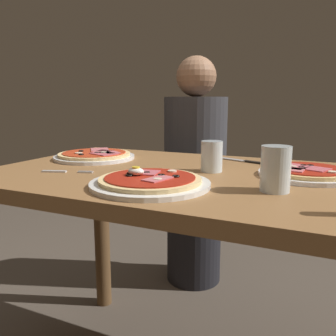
% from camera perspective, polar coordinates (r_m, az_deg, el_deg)
% --- Properties ---
extents(dining_table, '(1.19, 0.75, 0.75)m').
position_cam_1_polar(dining_table, '(1.10, 2.46, -7.04)').
color(dining_table, olive).
rests_on(dining_table, ground).
extents(pizza_foreground, '(0.31, 0.31, 0.05)m').
position_cam_1_polar(pizza_foreground, '(0.89, -2.93, -2.21)').
color(pizza_foreground, white).
rests_on(pizza_foreground, dining_table).
extents(pizza_across_left, '(0.27, 0.27, 0.03)m').
position_cam_1_polar(pizza_across_left, '(1.08, 21.54, -0.68)').
color(pizza_across_left, white).
rests_on(pizza_across_left, dining_table).
extents(pizza_across_right, '(0.30, 0.30, 0.03)m').
position_cam_1_polar(pizza_across_right, '(1.35, -11.74, 1.98)').
color(pizza_across_right, white).
rests_on(pizza_across_right, dining_table).
extents(water_glass_near, '(0.07, 0.07, 0.09)m').
position_cam_1_polar(water_glass_near, '(1.08, 7.06, 1.55)').
color(water_glass_near, silver).
rests_on(water_glass_near, dining_table).
extents(water_glass_far, '(0.07, 0.07, 0.11)m').
position_cam_1_polar(water_glass_far, '(0.87, 16.94, -0.64)').
color(water_glass_far, silver).
rests_on(water_glass_far, dining_table).
extents(fork, '(0.15, 0.06, 0.00)m').
position_cam_1_polar(fork, '(1.11, -16.56, -0.56)').
color(fork, silver).
rests_on(fork, dining_table).
extents(knife, '(0.19, 0.08, 0.01)m').
position_cam_1_polar(knife, '(1.28, 12.55, 1.08)').
color(knife, silver).
rests_on(knife, dining_table).
extents(diner_person, '(0.32, 0.32, 1.18)m').
position_cam_1_polar(diner_person, '(1.85, 4.34, -1.72)').
color(diner_person, black).
rests_on(diner_person, ground).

